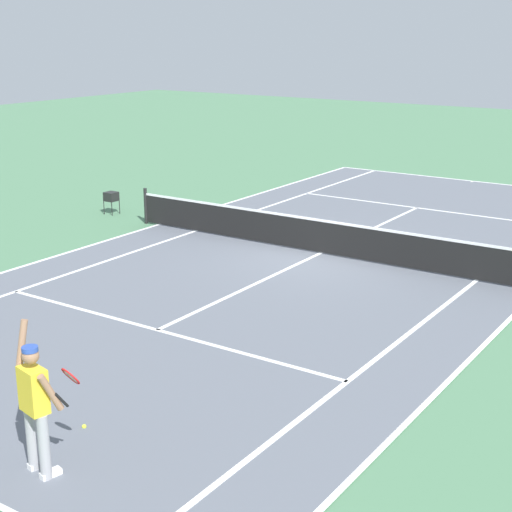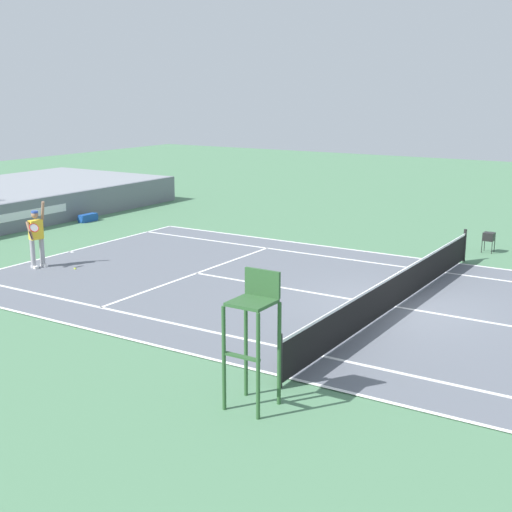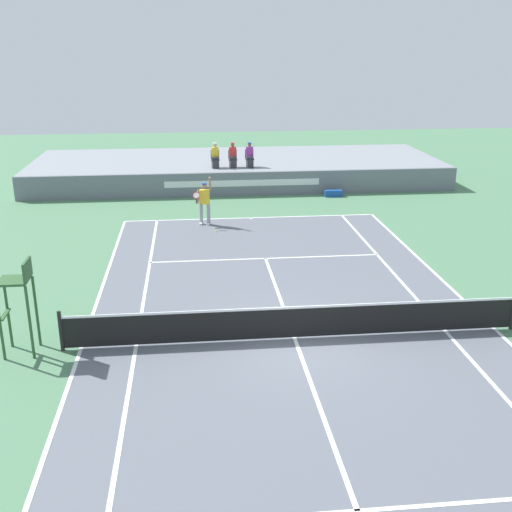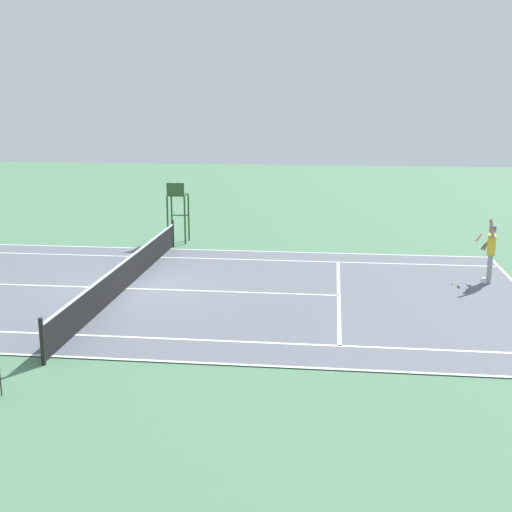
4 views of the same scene
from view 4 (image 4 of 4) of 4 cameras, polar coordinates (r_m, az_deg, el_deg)
The scene contains 6 objects.
ground_plane at distance 20.50m, azimuth -11.07°, elevation -2.82°, with size 80.00×80.00×0.00m, color #4C7A56.
court at distance 20.50m, azimuth -11.07°, elevation -2.80°, with size 11.08×23.88×0.03m.
net at distance 20.36m, azimuth -11.13°, elevation -1.41°, with size 11.98×0.10×1.07m.
tennis_player at distance 21.86m, azimuth 19.56°, elevation 0.34°, with size 0.82×0.61×2.08m.
tennis_ball at distance 21.44m, azimuth 16.55°, elevation -2.32°, with size 0.07×0.07×0.07m, color #D1E533.
umpire_chair at distance 26.62m, azimuth -6.79°, elevation 4.46°, with size 0.77×0.77×2.44m.
Camera 4 is at (18.74, 6.14, 5.61)m, focal length 46.37 mm.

